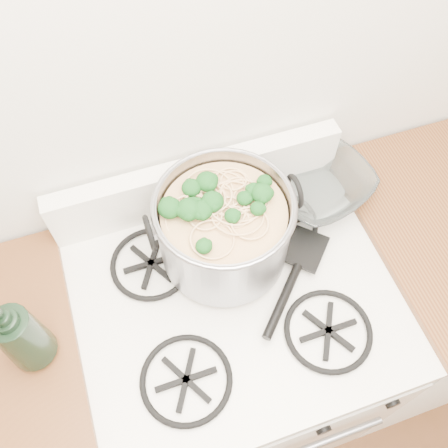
% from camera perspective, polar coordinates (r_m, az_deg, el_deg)
% --- Properties ---
extents(gas_range, '(0.76, 0.66, 0.92)m').
position_cam_1_polar(gas_range, '(1.65, 1.11, -14.93)').
color(gas_range, white).
rests_on(gas_range, ground).
extents(counter_left, '(0.25, 0.65, 0.92)m').
position_cam_1_polar(counter_left, '(1.65, -16.78, -19.45)').
color(counter_left, silver).
rests_on(counter_left, ground).
extents(stock_pot, '(0.35, 0.32, 0.22)m').
position_cam_1_polar(stock_pot, '(1.15, 0.00, -0.54)').
color(stock_pot, gray).
rests_on(stock_pot, gas_range).
extents(spatula, '(0.42, 0.42, 0.02)m').
position_cam_1_polar(spatula, '(1.25, 9.36, -2.68)').
color(spatula, black).
rests_on(spatula, gas_range).
extents(glass_bowl, '(0.14, 0.14, 0.03)m').
position_cam_1_polar(glass_bowl, '(1.35, 10.22, 4.29)').
color(glass_bowl, white).
rests_on(glass_bowl, gas_range).
extents(bottle, '(0.11, 0.11, 0.26)m').
position_cam_1_polar(bottle, '(1.10, -22.52, -11.38)').
color(bottle, black).
rests_on(bottle, counter_left).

